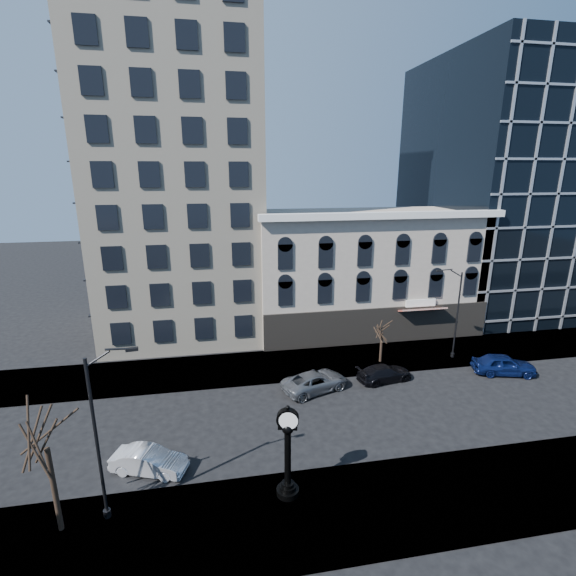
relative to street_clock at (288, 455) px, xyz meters
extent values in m
plane|color=black|center=(-0.09, 6.58, -2.43)|extent=(160.00, 160.00, 0.00)
cube|color=gray|center=(-0.09, 14.58, -2.37)|extent=(160.00, 6.00, 0.12)
cube|color=gray|center=(-0.09, -1.42, -2.37)|extent=(160.00, 6.00, 0.12)
cube|color=beige|center=(-6.09, 25.58, 16.57)|extent=(15.00, 15.00, 38.00)
cube|color=#B2A393|center=(11.91, 22.58, 3.57)|extent=(22.00, 10.00, 12.00)
cube|color=white|center=(11.91, 17.38, 9.77)|extent=(22.60, 0.80, 0.60)
cube|color=black|center=(11.91, 17.53, -0.63)|extent=(22.00, 0.30, 3.60)
cube|color=maroon|center=(15.91, 16.98, 0.97)|extent=(4.50, 1.18, 0.55)
cube|color=black|center=(31.91, 27.58, 11.57)|extent=(20.00, 20.00, 28.00)
cylinder|color=black|center=(0.00, 0.00, -2.15)|extent=(1.16, 1.16, 0.32)
cylinder|color=black|center=(0.00, 0.00, -1.89)|extent=(0.84, 0.84, 0.21)
cylinder|color=black|center=(0.00, 0.00, -1.70)|extent=(0.63, 0.63, 0.17)
cylinder|color=black|center=(0.00, 0.00, -0.10)|extent=(0.34, 0.34, 3.05)
sphere|color=black|center=(0.00, 0.00, 1.53)|extent=(0.59, 0.59, 0.59)
cube|color=black|center=(0.00, 0.00, 1.64)|extent=(0.97, 0.46, 0.26)
cylinder|color=black|center=(0.00, 0.00, 2.06)|extent=(1.14, 0.59, 1.09)
cylinder|color=white|center=(0.00, -0.18, 2.06)|extent=(0.90, 0.25, 0.93)
cylinder|color=white|center=(0.00, 0.18, 2.06)|extent=(0.90, 0.25, 0.93)
sphere|color=black|center=(0.00, 0.00, 2.69)|extent=(0.21, 0.21, 0.21)
cylinder|color=black|center=(-8.72, 0.08, 1.83)|extent=(0.15, 0.15, 8.27)
cylinder|color=black|center=(-8.72, 0.08, -2.11)|extent=(0.35, 0.35, 0.38)
cube|color=black|center=(-6.91, 0.33, 6.11)|extent=(0.55, 0.28, 0.13)
cylinder|color=black|center=(17.20, 13.37, 1.54)|extent=(0.14, 0.14, 7.69)
cylinder|color=black|center=(17.20, 13.37, -2.13)|extent=(0.32, 0.32, 0.36)
cube|color=black|center=(15.53, 13.66, 5.52)|extent=(0.52, 0.28, 0.13)
cylinder|color=#312318|center=(-10.66, -0.28, -0.14)|extent=(0.24, 0.24, 4.33)
cylinder|color=#312318|center=(10.56, 13.63, -0.99)|extent=(0.22, 0.22, 2.62)
imported|color=silver|center=(-7.18, 3.10, -1.74)|extent=(4.39, 2.74, 1.36)
imported|color=#595B60|center=(3.90, 10.10, -1.71)|extent=(5.63, 3.94, 1.43)
imported|color=black|center=(9.63, 10.57, -1.78)|extent=(4.69, 2.54, 1.29)
imported|color=#0C194C|center=(19.62, 9.93, -1.60)|extent=(5.17, 3.12, 1.65)
camera|label=1|loc=(-3.09, -17.32, 13.65)|focal=26.00mm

